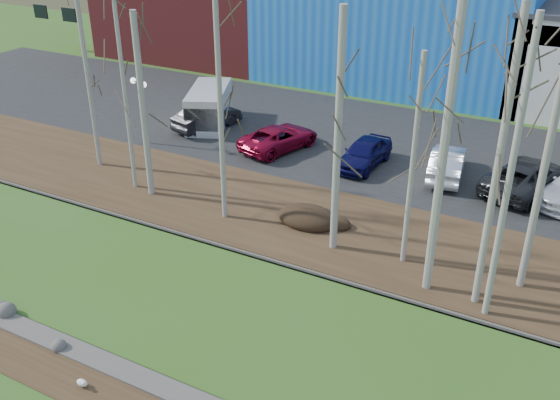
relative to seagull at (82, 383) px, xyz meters
The scene contains 26 objects.
river 6.21m from the seagull, 57.29° to the left, with size 80.00×8.00×0.90m, color #122030, non-canonical shape.
far_bank_rocks 9.91m from the seagull, 70.21° to the left, with size 80.00×0.80×0.46m, color #47423D, non-canonical shape.
far_bank 12.96m from the seagull, 75.01° to the left, with size 80.00×7.00×0.15m, color #382616.
parking_lot 23.27m from the seagull, 81.71° to the left, with size 80.00×14.00×0.14m, color black.
building_brick 42.55m from the seagull, 119.15° to the left, with size 16.32×12.24×7.80m.
building_blue 37.33m from the seagull, 94.09° to the left, with size 20.40×12.24×8.30m.
seagull is the anchor object (origin of this frame).
dirt_mound 12.50m from the seagull, 82.73° to the left, with size 2.78×1.96×0.55m, color black.
birch_0 17.83m from the seagull, 131.01° to the left, with size 0.24×0.24×10.39m.
birch_1 15.08m from the seagull, 123.47° to the left, with size 0.19×0.19×11.50m.
birch_2 13.82m from the seagull, 119.62° to the left, with size 0.30×0.30×8.77m.
birch_3 12.25m from the seagull, 100.24° to the left, with size 0.23×0.23×9.60m.
birch_4 12.52m from the seagull, 72.60° to the left, with size 0.30×0.30×9.86m.
birch_5 13.70m from the seagull, 60.83° to the left, with size 0.21×0.21×8.49m.
birch_6 14.72m from the seagull, 43.20° to the left, with size 0.23×0.23×10.44m.
birch_7 14.88m from the seagull, 46.23° to the left, with size 0.26×0.26×11.10m.
birch_9 16.79m from the seagull, 47.46° to the left, with size 0.27×0.27×10.06m.
birch_10 13.80m from the seagull, 52.08° to the left, with size 0.26×0.26×11.10m.
birch_11 13.77m from the seagull, 52.27° to the left, with size 0.26×0.26×11.10m.
street_lamp 20.14m from the seagull, 123.94° to the left, with size 1.39×0.70×3.79m.
car_0 22.29m from the seagull, 114.43° to the left, with size 1.59×4.55×1.50m, color black.
car_1 19.80m from the seagull, 100.76° to the left, with size 2.30×4.99×1.39m, color maroon.
car_2 19.56m from the seagull, 85.70° to the left, with size 1.78×4.43×1.51m, color #0E0D43.
car_3 21.04m from the seagull, 74.17° to the left, with size 1.62×4.64×1.53m, color silver.
car_4 22.50m from the seagull, 64.77° to the left, with size 2.61×5.67×1.57m, color #262629.
van_grey 22.96m from the seagull, 114.46° to the left, with size 4.11×5.62×2.27m.
Camera 1 is at (8.77, -7.81, 13.75)m, focal length 40.00 mm.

